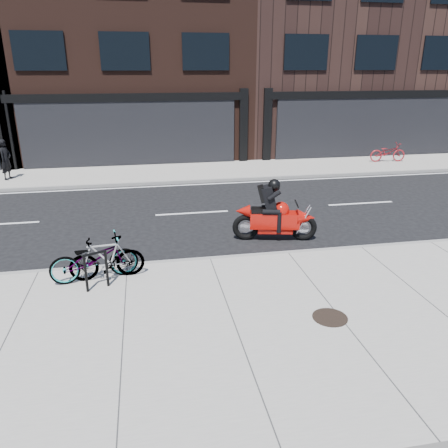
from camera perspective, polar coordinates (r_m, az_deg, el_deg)
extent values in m
plane|color=black|center=(12.61, -3.16, -1.41)|extent=(120.00, 120.00, 0.00)
cube|color=gray|center=(8.17, 1.51, -13.61)|extent=(60.00, 6.00, 0.13)
cube|color=gray|center=(19.98, -6.06, 6.74)|extent=(60.00, 3.50, 0.13)
cube|color=black|center=(26.30, -12.83, 25.29)|extent=(12.00, 10.00, 14.50)
cube|color=black|center=(28.60, 14.30, 22.69)|extent=(12.00, 10.00, 12.50)
cylinder|color=black|center=(9.50, -17.60, -6.24)|extent=(0.06, 0.06, 0.81)
cylinder|color=black|center=(9.62, -15.07, -5.64)|extent=(0.06, 0.06, 0.81)
cylinder|color=black|center=(9.40, -16.56, -3.71)|extent=(0.43, 0.24, 0.06)
imported|color=gray|center=(9.96, -16.61, -4.33)|extent=(1.99, 1.00, 1.00)
imported|color=gray|center=(9.93, -15.05, -4.31)|extent=(1.66, 0.62, 0.98)
torus|color=black|center=(12.29, 10.33, -0.49)|extent=(0.76, 0.31, 0.74)
torus|color=black|center=(12.14, 2.85, -0.43)|extent=(0.76, 0.31, 0.74)
cube|color=#A60E07|center=(12.11, 6.60, 0.54)|extent=(1.41, 0.70, 0.43)
cone|color=#A60E07|center=(12.20, 10.63, 0.80)|extent=(0.60, 0.59, 0.50)
sphere|color=#A60E07|center=(12.04, 7.46, 1.85)|extent=(0.45, 0.45, 0.45)
cube|color=black|center=(12.00, 5.05, 1.77)|extent=(0.67, 0.44, 0.14)
cylinder|color=silver|center=(12.35, 3.62, -0.21)|extent=(0.63, 0.23, 0.10)
cube|color=black|center=(11.90, 5.86, 3.52)|extent=(0.51, 0.49, 0.66)
cube|color=black|center=(11.86, 5.01, 3.95)|extent=(0.33, 0.39, 0.45)
sphere|color=black|center=(11.82, 6.57, 5.08)|extent=(0.33, 0.33, 0.33)
imported|color=black|center=(20.29, -26.62, 7.55)|extent=(0.56, 0.70, 1.66)
imported|color=maroon|center=(23.21, 20.60, 8.76)|extent=(1.81, 0.77, 0.93)
cylinder|color=black|center=(8.60, 13.67, -11.77)|extent=(0.84, 0.84, 0.02)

